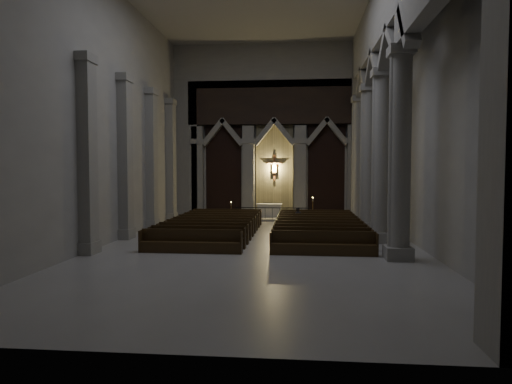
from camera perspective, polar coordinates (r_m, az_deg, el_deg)
room at (r=20.63m, az=0.51°, el=14.53°), size 24.00×24.10×12.00m
sanctuary_wall at (r=31.88m, az=2.30°, el=8.65°), size 14.00×0.77×12.00m
right_arcade at (r=22.23m, az=15.55°, el=14.18°), size 1.00×24.00×12.00m
left_pilasters at (r=25.12m, az=-14.35°, el=3.89°), size 0.60×13.00×8.03m
sanctuary_step at (r=30.98m, az=2.18°, el=-3.31°), size 8.50×2.60×0.15m
altar at (r=31.25m, az=1.67°, el=-2.29°), size 1.75×0.70×0.89m
altar_rail at (r=29.76m, az=2.06°, el=-2.50°), size 4.79×0.09×0.94m
candle_stand_left at (r=30.00m, az=-3.12°, el=-3.00°), size 0.21×0.21×1.27m
candle_stand_right at (r=29.94m, az=7.11°, el=-2.86°), size 0.27×0.27×1.60m
pews at (r=23.27m, az=1.10°, el=-4.82°), size 9.67×9.89×0.95m
worshipper at (r=26.58m, az=5.29°, el=-3.23°), size 0.49×0.38×1.20m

